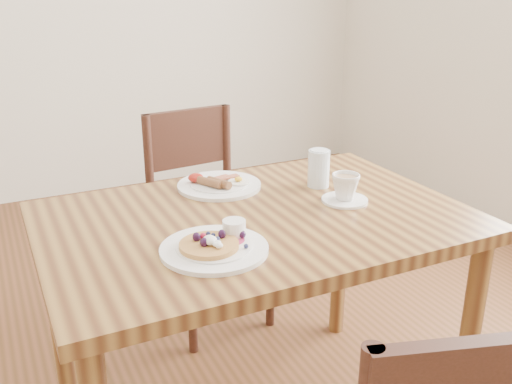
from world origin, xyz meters
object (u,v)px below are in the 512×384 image
(chair_far, at_px, (204,208))
(water_glass, at_px, (319,168))
(teacup_saucer, at_px, (345,189))
(breakfast_plate, at_px, (218,184))
(pancake_plate, at_px, (215,245))
(dining_table, at_px, (256,246))

(chair_far, relative_size, water_glass, 7.34)
(chair_far, distance_m, teacup_saucer, 0.81)
(teacup_saucer, bearing_deg, breakfast_plate, 136.69)
(chair_far, relative_size, pancake_plate, 3.26)
(pancake_plate, bearing_deg, chair_far, 71.20)
(dining_table, relative_size, water_glass, 10.00)
(pancake_plate, distance_m, teacup_saucer, 0.50)
(teacup_saucer, height_order, water_glass, water_glass)
(dining_table, bearing_deg, pancake_plate, -139.90)
(dining_table, relative_size, pancake_plate, 4.44)
(pancake_plate, distance_m, breakfast_plate, 0.46)
(dining_table, bearing_deg, breakfast_plate, 92.18)
(dining_table, height_order, chair_far, chair_far)
(chair_far, bearing_deg, water_glass, 101.72)
(teacup_saucer, bearing_deg, pancake_plate, -163.89)
(chair_far, bearing_deg, teacup_saucer, 98.31)
(dining_table, bearing_deg, teacup_saucer, -4.34)
(water_glass, bearing_deg, dining_table, -155.69)
(breakfast_plate, height_order, teacup_saucer, teacup_saucer)
(breakfast_plate, distance_m, water_glass, 0.33)
(chair_far, xyz_separation_m, breakfast_plate, (-0.12, -0.45, 0.27))
(chair_far, xyz_separation_m, water_glass, (0.18, -0.58, 0.32))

